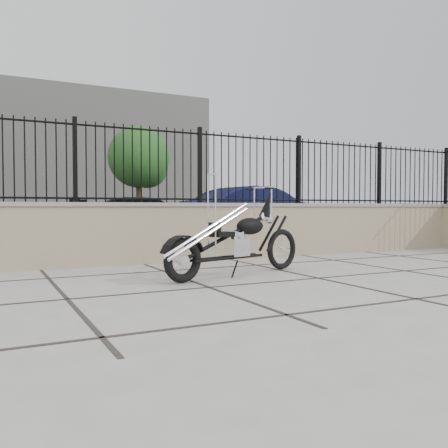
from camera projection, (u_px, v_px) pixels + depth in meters
The scene contains 11 objects.
ground_plane at pixel (209, 288), 5.21m from camera, with size 90.00×90.00×0.00m, color #99968E.
parking_lot at pixel (56, 233), 16.36m from camera, with size 30.00×30.00×0.00m, color black.
retaining_wall at pixel (142, 233), 7.43m from camera, with size 14.00×0.36×0.96m, color gray.
iron_fence at pixel (141, 164), 7.39m from camera, with size 14.00×0.08×1.20m, color black.
background_building at pixel (24, 156), 28.70m from camera, with size 22.00×6.00×8.00m, color beige.
chopper_motorcycle at pixel (235, 225), 6.07m from camera, with size 2.20×0.39×1.32m, color black, non-canonical shape.
car_black at pixel (151, 219), 12.46m from camera, with size 1.62×3.98×1.15m, color black.
car_blue at pixel (258, 212), 13.95m from camera, with size 1.57×4.49×1.48m, color #0E1234.
bollard_b at pixel (257, 225), 10.38m from camera, with size 0.12×0.12×1.00m, color #0D3FC4.
bollard_c at pixel (306, 223), 12.12m from camera, with size 0.12×0.12×0.96m, color #0B2AA9.
tree_right at pixel (139, 154), 21.47m from camera, with size 2.79×2.79×4.70m.
Camera 1 is at (-2.20, -4.70, 0.88)m, focal length 38.00 mm.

